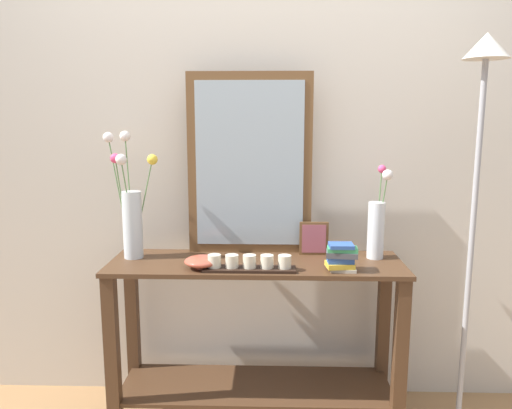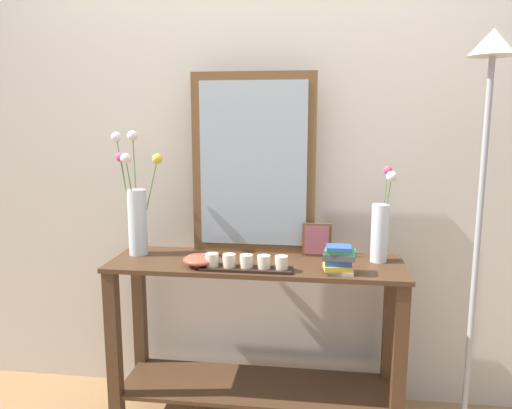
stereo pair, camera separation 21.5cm
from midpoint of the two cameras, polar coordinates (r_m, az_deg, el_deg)
The scene contains 10 objects.
wall_back at distance 2.44m, azimuth 3.55°, elevation 8.33°, with size 6.40×0.08×2.70m, color beige.
console_table at distance 2.32m, azimuth 2.74°, elevation -14.18°, with size 1.31×0.40×0.79m.
mirror_leaning at distance 2.30m, azimuth 2.38°, elevation 4.70°, with size 0.58×0.03×0.84m.
tall_vase_left at distance 2.33m, azimuth -11.19°, elevation -0.50°, with size 0.25×0.20×0.58m.
vase_right at distance 2.27m, azimuth 16.95°, elevation -2.57°, with size 0.10×0.14×0.42m.
candle_tray at distance 2.08m, azimuth 1.85°, elevation -6.93°, with size 0.39×0.09×0.07m.
picture_frame_small at distance 2.30m, azimuth 9.75°, elevation -4.11°, with size 0.13×0.01×0.16m.
decorative_bowl at distance 2.13m, azimuth -3.60°, elevation -6.47°, with size 0.15×0.15×0.05m.
book_stack at distance 2.07m, azimuth 12.58°, elevation -6.29°, with size 0.14×0.10×0.12m.
floor_lamp at distance 2.16m, azimuth 27.49°, elevation 2.56°, with size 0.24×0.24×1.75m.
Camera 2 is at (0.28, -2.10, 1.41)m, focal length 34.41 mm.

